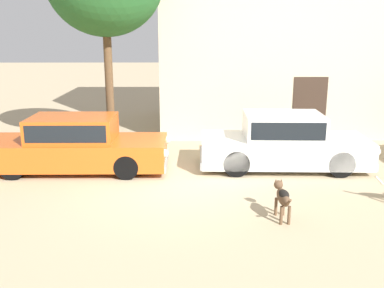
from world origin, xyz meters
TOP-DOWN VIEW (x-y plane):
  - ground_plane at (0.00, 0.00)m, footprint 80.00×80.00m
  - parked_sedan_nearest at (-2.49, 1.00)m, footprint 4.80×1.69m
  - parked_sedan_second at (2.94, 1.15)m, footprint 4.51×1.84m
  - apartment_block at (6.46, 6.90)m, footprint 13.89×5.67m
  - stray_dog_spotted at (2.24, -2.13)m, footprint 0.23×1.06m

SIDE VIEW (x-z plane):
  - ground_plane at x=0.00m, z-range 0.00..0.00m
  - stray_dog_spotted at x=2.24m, z-range 0.12..0.81m
  - parked_sedan_nearest at x=-2.49m, z-range -0.01..1.41m
  - parked_sedan_second at x=2.94m, z-range -0.01..1.44m
  - apartment_block at x=6.46m, z-range 0.00..7.80m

